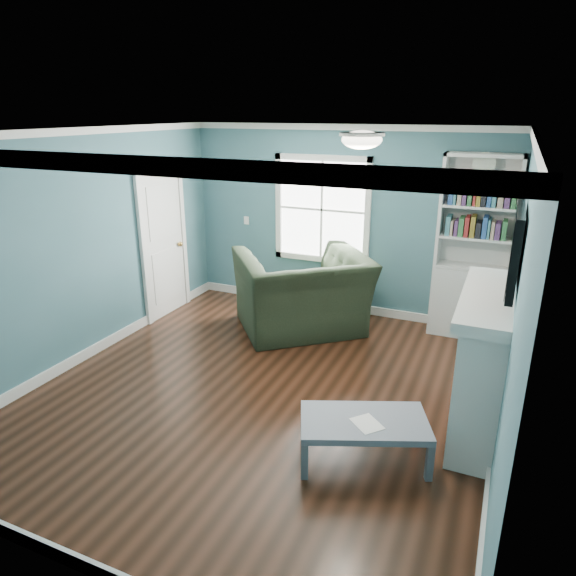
% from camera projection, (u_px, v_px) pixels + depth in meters
% --- Properties ---
extents(floor, '(5.00, 5.00, 0.00)m').
position_uv_depth(floor, '(265.00, 389.00, 5.39)').
color(floor, black).
rests_on(floor, ground).
extents(room_walls, '(5.00, 5.00, 5.00)m').
position_uv_depth(room_walls, '(262.00, 243.00, 4.87)').
color(room_walls, '#3A6873').
rests_on(room_walls, ground).
extents(trim, '(4.50, 5.00, 2.60)m').
position_uv_depth(trim, '(263.00, 277.00, 4.98)').
color(trim, white).
rests_on(trim, ground).
extents(window, '(1.40, 0.06, 1.50)m').
position_uv_depth(window, '(322.00, 210.00, 7.17)').
color(window, white).
rests_on(window, room_walls).
extents(bookshelf, '(0.90, 0.35, 2.31)m').
position_uv_depth(bookshelf, '(472.00, 266.00, 6.41)').
color(bookshelf, silver).
rests_on(bookshelf, ground).
extents(fireplace, '(0.44, 1.58, 1.30)m').
position_uv_depth(fireplace, '(483.00, 364.00, 4.57)').
color(fireplace, black).
rests_on(fireplace, ground).
extents(tv, '(0.06, 1.10, 0.65)m').
position_uv_depth(tv, '(516.00, 247.00, 4.16)').
color(tv, black).
rests_on(tv, fireplace).
extents(door, '(0.12, 0.98, 2.17)m').
position_uv_depth(door, '(164.00, 240.00, 7.09)').
color(door, silver).
rests_on(door, ground).
extents(ceiling_fixture, '(0.38, 0.38, 0.15)m').
position_uv_depth(ceiling_fixture, '(362.00, 139.00, 4.29)').
color(ceiling_fixture, white).
rests_on(ceiling_fixture, room_walls).
extents(light_switch, '(0.08, 0.01, 0.12)m').
position_uv_depth(light_switch, '(246.00, 220.00, 7.71)').
color(light_switch, white).
rests_on(light_switch, room_walls).
extents(recliner, '(1.88, 1.81, 1.39)m').
position_uv_depth(recliner, '(302.00, 280.00, 6.63)').
color(recliner, black).
rests_on(recliner, ground).
extents(coffee_table, '(1.18, 0.92, 0.38)m').
position_uv_depth(coffee_table, '(364.00, 425.00, 4.22)').
color(coffee_table, '#4E545D').
rests_on(coffee_table, ground).
extents(paper_sheet, '(0.31, 0.31, 0.00)m').
position_uv_depth(paper_sheet, '(367.00, 424.00, 4.14)').
color(paper_sheet, white).
rests_on(paper_sheet, coffee_table).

